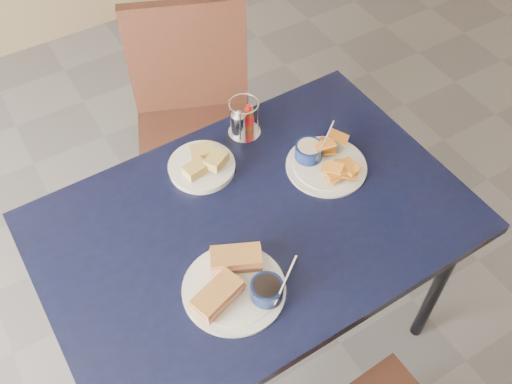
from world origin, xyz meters
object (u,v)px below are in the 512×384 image
condiment_caddy (243,121)px  plantain_plate (322,160)px  bread_basket (203,165)px  sandwich_plate (237,283)px  chair_far (185,112)px  dining_table (254,231)px

condiment_caddy → plantain_plate: bearing=-60.6°
bread_basket → condiment_caddy: condiment_caddy is taller
sandwich_plate → condiment_caddy: (0.31, 0.51, 0.03)m
chair_far → condiment_caddy: bearing=-83.0°
plantain_plate → bread_basket: (-0.34, 0.18, -0.00)m
plantain_plate → condiment_caddy: bearing=119.4°
dining_table → chair_far: size_ratio=1.31×
chair_far → condiment_caddy: 0.46m
dining_table → plantain_plate: 0.32m
dining_table → sandwich_plate: (-0.16, -0.17, 0.09)m
dining_table → chair_far: (0.11, 0.72, -0.12)m
condiment_caddy → chair_far: bearing=97.0°
dining_table → bread_basket: (-0.04, 0.26, 0.08)m
bread_basket → dining_table: bearing=-81.4°
chair_far → plantain_plate: chair_far is taller
dining_table → condiment_caddy: condiment_caddy is taller
bread_basket → chair_far: bearing=72.4°
bread_basket → condiment_caddy: (0.19, 0.08, 0.04)m
chair_far → sandwich_plate: 0.96m
chair_far → sandwich_plate: size_ratio=3.19×
sandwich_plate → bread_basket: 0.45m
dining_table → plantain_plate: bearing=14.2°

